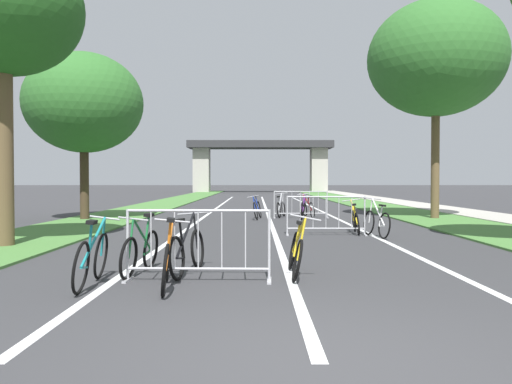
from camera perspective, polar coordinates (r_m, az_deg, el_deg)
The scene contains 25 objects.
ground_plane at distance 4.32m, azimuth 7.17°, elevation -18.60°, with size 300.00×300.00×0.00m, color #333335.
grass_verge_left at distance 33.49m, azimuth -9.78°, elevation -1.17°, with size 2.95×70.75×0.05m, color #477A38.
grass_verge_right at distance 33.68m, azimuth 11.46°, elevation -1.16°, with size 2.95×70.75×0.05m, color #477A38.
sidewalk_path_right at distance 34.30m, azimuth 15.75°, elevation -1.12°, with size 2.29×70.75×0.08m, color #ADA89E.
lane_stripe_center at distance 24.55m, azimuth 1.18°, elevation -2.10°, with size 0.14×40.93×0.01m, color silver.
lane_stripe_right_lane at distance 24.74m, azimuth 7.20°, elevation -2.09°, with size 0.14×40.93×0.01m, color silver.
lane_stripe_left_lane at distance 24.63m, azimuth -4.87°, elevation -2.10°, with size 0.14×40.93×0.01m, color silver.
overpass_bridge at distance 62.57m, azimuth 0.45°, elevation 4.05°, with size 17.56×4.36×6.24m.
tree_left_pine_far at distance 12.95m, azimuth -26.63°, elevation 17.78°, with size 3.48×3.48×6.71m.
tree_left_pine_near at distance 19.96m, azimuth -18.74°, elevation 9.40°, with size 4.30×4.30×6.14m.
tree_right_oak_mid at distance 20.83m, azimuth 19.49°, elevation 13.86°, with size 5.08×5.08×8.19m.
crowd_barrier_nearest at distance 7.50m, azimuth -6.52°, elevation -6.01°, with size 2.14×0.50×1.05m.
crowd_barrier_second at distance 13.76m, azimuth 7.81°, elevation -2.67°, with size 2.14×0.47×1.05m.
crowd_barrier_third at distance 19.90m, azimuth 5.00°, elevation -1.43°, with size 2.15×0.52×1.05m.
bicycle_yellow_0 at distance 14.37m, azimuth 11.03°, elevation -3.17°, with size 0.51×1.61×0.95m.
bicycle_white_1 at distance 13.56m, azimuth 13.32°, elevation -3.34°, with size 0.49×1.63×1.03m.
bicycle_blue_2 at distance 19.27m, azimuth 0.12°, elevation -1.93°, with size 0.58×1.75×0.93m.
bicycle_black_3 at distance 8.09m, azimuth -7.70°, elevation -6.53°, with size 0.55×1.73×0.96m.
bicycle_silver_4 at distance 20.30m, azimuth 2.79°, elevation -1.84°, with size 0.53×1.58×0.98m.
bicycle_teal_5 at distance 7.46m, azimuth -17.91°, elevation -7.09°, with size 0.44×1.74×0.96m.
bicycle_orange_6 at distance 7.08m, azimuth -9.92°, elevation -7.58°, with size 0.51×1.69×0.98m.
bicycle_green_7 at distance 8.19m, azimuth -12.81°, elevation -6.48°, with size 0.46×1.61×0.94m.
bicycle_red_8 at distance 20.28m, azimuth 5.82°, elevation -1.81°, with size 0.61×1.66×0.96m.
bicycle_purple_9 at distance 19.44m, azimuth 5.19°, elevation -1.94°, with size 0.48×1.75×0.96m.
bicycle_yellow_10 at distance 7.92m, azimuth 4.44°, elevation -6.76°, with size 0.45×1.67×0.99m.
Camera 1 is at (-0.51, -4.03, 1.47)m, focal length 35.73 mm.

